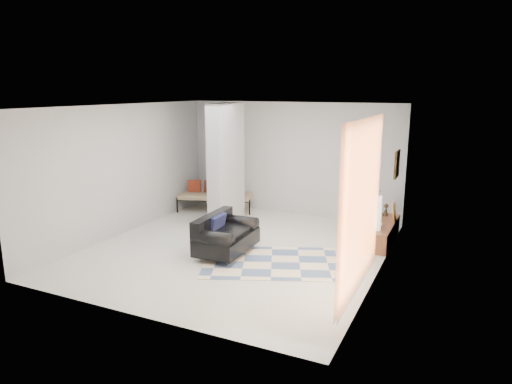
% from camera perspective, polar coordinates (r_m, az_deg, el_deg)
% --- Properties ---
extents(floor, '(6.00, 6.00, 0.00)m').
position_cam_1_polar(floor, '(9.13, -2.40, -7.18)').
color(floor, silver).
rests_on(floor, ground).
extents(ceiling, '(6.00, 6.00, 0.00)m').
position_cam_1_polar(ceiling, '(8.58, -2.57, 10.67)').
color(ceiling, white).
rests_on(ceiling, wall_back).
extents(wall_back, '(6.00, 0.00, 6.00)m').
position_cam_1_polar(wall_back, '(11.45, 4.49, 4.14)').
color(wall_back, '#B8BABD').
rests_on(wall_back, ground).
extents(wall_front, '(6.00, 0.00, 6.00)m').
position_cam_1_polar(wall_front, '(6.32, -15.18, -3.43)').
color(wall_front, '#B8BABD').
rests_on(wall_front, ground).
extents(wall_left, '(0.00, 6.00, 6.00)m').
position_cam_1_polar(wall_left, '(10.29, -16.20, 2.69)').
color(wall_left, '#B8BABD').
rests_on(wall_left, ground).
extents(wall_right, '(0.00, 6.00, 6.00)m').
position_cam_1_polar(wall_right, '(7.89, 15.53, -0.25)').
color(wall_right, '#B8BABD').
rests_on(wall_right, ground).
extents(partition_column, '(0.35, 1.20, 2.80)m').
position_cam_1_polar(partition_column, '(10.65, -3.75, 3.50)').
color(partition_column, '#A3A8AA').
rests_on(partition_column, floor).
extents(hallway_door, '(0.85, 0.06, 2.04)m').
position_cam_1_polar(hallway_door, '(12.36, -4.76, 3.00)').
color(hallway_door, beige).
rests_on(hallway_door, floor).
extents(curtain, '(0.00, 2.55, 2.55)m').
position_cam_1_polar(curtain, '(6.79, 13.22, -1.77)').
color(curtain, '#FF8643').
rests_on(curtain, wall_right).
extents(wall_art, '(0.04, 0.45, 0.55)m').
position_cam_1_polar(wall_art, '(9.50, 17.22, 3.34)').
color(wall_art, '#37210F').
rests_on(wall_art, wall_right).
extents(media_console, '(0.45, 1.71, 0.80)m').
position_cam_1_polar(media_console, '(9.85, 15.51, -4.87)').
color(media_console, brown).
rests_on(media_console, floor).
extents(loveseat, '(0.85, 1.41, 0.76)m').
position_cam_1_polar(loveseat, '(8.81, -4.01, -5.44)').
color(loveseat, silver).
rests_on(loveseat, floor).
extents(daybed, '(2.06, 1.37, 0.77)m').
position_cam_1_polar(daybed, '(11.98, -5.12, -0.30)').
color(daybed, black).
rests_on(daybed, floor).
extents(area_rug, '(2.91, 2.46, 0.01)m').
position_cam_1_polar(area_rug, '(8.46, 1.96, -8.78)').
color(area_rug, beige).
rests_on(area_rug, floor).
extents(cylinder_lamp, '(0.13, 0.13, 0.69)m').
position_cam_1_polar(cylinder_lamp, '(9.22, 15.03, -2.58)').
color(cylinder_lamp, white).
rests_on(cylinder_lamp, media_console).
extents(bronze_figurine, '(0.14, 0.14, 0.27)m').
position_cam_1_polar(bronze_figurine, '(10.35, 15.92, -2.16)').
color(bronze_figurine, '#332216').
rests_on(bronze_figurine, media_console).
extents(vase, '(0.19, 0.19, 0.19)m').
position_cam_1_polar(vase, '(9.47, 14.97, -3.72)').
color(vase, white).
rests_on(vase, media_console).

